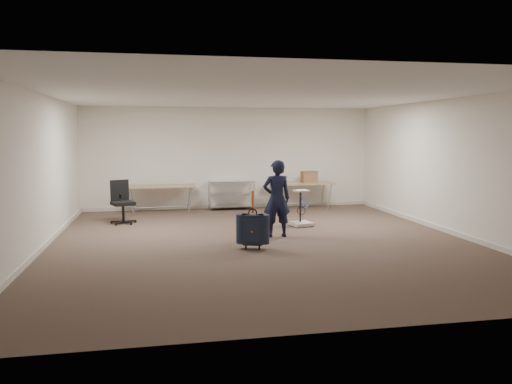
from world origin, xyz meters
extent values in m
plane|color=#48352C|center=(0.00, 0.00, 0.00)|extent=(9.00, 9.00, 0.00)
plane|color=white|center=(0.00, 4.50, 1.40)|extent=(8.00, 0.00, 8.00)
plane|color=white|center=(0.00, -4.50, 1.40)|extent=(8.00, 0.00, 8.00)
plane|color=white|center=(-4.00, 0.00, 1.40)|extent=(0.00, 9.00, 9.00)
plane|color=white|center=(4.00, 0.00, 1.40)|extent=(0.00, 9.00, 9.00)
plane|color=white|center=(0.00, 0.00, 2.80)|extent=(8.00, 8.00, 0.00)
cube|color=silver|center=(0.00, 4.49, 0.05)|extent=(8.00, 0.02, 0.10)
cube|color=silver|center=(-3.99, 0.00, 0.05)|extent=(0.02, 9.00, 0.10)
cube|color=silver|center=(3.99, 0.00, 0.05)|extent=(0.02, 9.00, 0.10)
cube|color=tan|center=(-1.90, 3.95, 0.71)|extent=(1.80, 0.75, 0.03)
cylinder|color=gray|center=(-1.90, 3.95, 0.15)|extent=(1.50, 0.02, 0.02)
cylinder|color=gray|center=(-2.65, 3.65, 0.35)|extent=(0.13, 0.04, 0.69)
cylinder|color=gray|center=(-1.15, 3.65, 0.35)|extent=(0.13, 0.04, 0.69)
cylinder|color=gray|center=(-2.65, 4.25, 0.35)|extent=(0.13, 0.04, 0.69)
cylinder|color=gray|center=(-1.15, 4.25, 0.35)|extent=(0.13, 0.04, 0.69)
cube|color=tan|center=(1.90, 3.95, 0.71)|extent=(1.80, 0.75, 0.03)
cylinder|color=gray|center=(1.90, 3.95, 0.15)|extent=(1.50, 0.02, 0.02)
cylinder|color=gray|center=(1.15, 3.65, 0.35)|extent=(0.13, 0.04, 0.69)
cylinder|color=gray|center=(2.65, 3.65, 0.35)|extent=(0.13, 0.04, 0.69)
cylinder|color=gray|center=(1.15, 4.25, 0.35)|extent=(0.13, 0.04, 0.69)
cylinder|color=gray|center=(2.65, 4.25, 0.35)|extent=(0.13, 0.04, 0.69)
cylinder|color=silver|center=(-0.60, 3.98, 0.40)|extent=(0.02, 0.02, 0.80)
cylinder|color=silver|center=(0.60, 3.98, 0.40)|extent=(0.02, 0.02, 0.80)
cylinder|color=silver|center=(-0.60, 4.42, 0.40)|extent=(0.02, 0.02, 0.80)
cylinder|color=silver|center=(0.60, 4.42, 0.40)|extent=(0.02, 0.02, 0.80)
cube|color=silver|center=(0.00, 4.20, 0.10)|extent=(1.20, 0.45, 0.02)
cube|color=silver|center=(0.00, 4.20, 0.45)|extent=(1.20, 0.45, 0.02)
cube|color=silver|center=(0.00, 4.20, 0.78)|extent=(1.20, 0.45, 0.01)
imported|color=black|center=(0.39, 0.39, 0.78)|extent=(0.57, 0.38, 1.56)
cube|color=black|center=(-0.28, -0.59, 0.37)|extent=(0.44, 0.33, 0.53)
cube|color=black|center=(-0.28, -0.57, 0.09)|extent=(0.38, 0.25, 0.03)
cylinder|color=black|center=(-0.40, -0.55, 0.04)|extent=(0.05, 0.08, 0.07)
cylinder|color=black|center=(-0.17, -0.62, 0.04)|extent=(0.05, 0.08, 0.07)
torus|color=black|center=(-0.28, -0.59, 0.66)|extent=(0.17, 0.07, 0.17)
cube|color=#EA5A0C|center=(-0.28, -0.57, 0.86)|extent=(0.04, 0.02, 0.41)
cylinder|color=black|center=(-2.76, 2.51, 0.05)|extent=(0.61, 0.61, 0.09)
cylinder|color=black|center=(-2.76, 2.51, 0.25)|extent=(0.06, 0.06, 0.41)
cube|color=black|center=(-2.76, 2.51, 0.48)|extent=(0.61, 0.61, 0.08)
cube|color=black|center=(-2.85, 2.71, 0.76)|extent=(0.42, 0.22, 0.49)
cube|color=beige|center=(1.21, 1.43, 0.05)|extent=(0.53, 0.53, 0.07)
cylinder|color=black|center=(1.03, 1.25, 0.02)|extent=(0.05, 0.05, 0.04)
cylinder|color=black|center=(1.21, 1.47, 0.45)|extent=(0.04, 0.04, 0.71)
cube|color=beige|center=(1.21, 1.43, 0.80)|extent=(0.36, 0.33, 0.04)
torus|color=blue|center=(1.25, 1.35, 0.53)|extent=(0.24, 0.14, 0.22)
cube|color=#956145|center=(2.16, 4.00, 0.88)|extent=(0.42, 0.32, 0.31)
camera|label=1|loc=(-1.89, -9.29, 2.07)|focal=35.00mm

